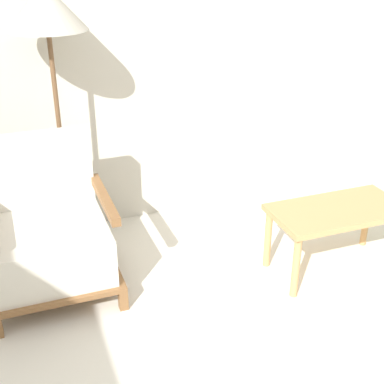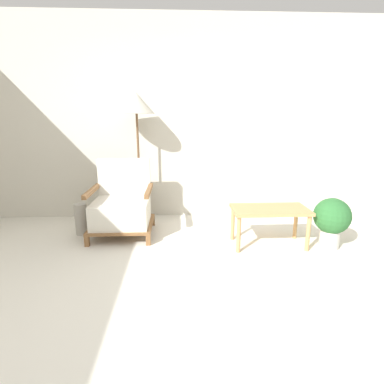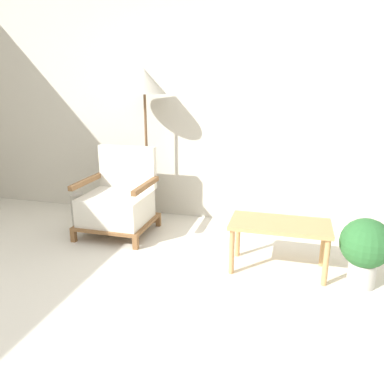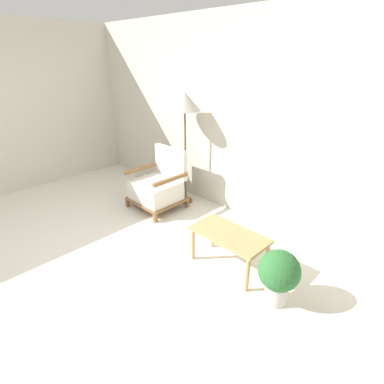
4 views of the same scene
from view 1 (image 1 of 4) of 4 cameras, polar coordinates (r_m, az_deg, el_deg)
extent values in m
cube|color=beige|center=(3.64, -9.77, 16.31)|extent=(8.00, 0.06, 2.70)
cube|color=brown|center=(3.11, -7.36, -11.32)|extent=(0.05, 0.05, 0.12)
cube|color=brown|center=(3.63, -9.74, -5.55)|extent=(0.05, 0.05, 0.12)
cube|color=brown|center=(3.29, -14.54, -8.12)|extent=(0.73, 0.69, 0.03)
cube|color=silver|center=(3.19, -14.81, -5.95)|extent=(0.65, 0.59, 0.29)
cube|color=silver|center=(3.32, -16.20, 2.34)|extent=(0.65, 0.08, 0.46)
cube|color=brown|center=(3.12, -9.33, -0.66)|extent=(0.05, 0.63, 0.05)
cylinder|color=brown|center=(3.75, -12.61, -5.60)|extent=(0.22, 0.22, 0.03)
cylinder|color=brown|center=(3.44, -13.75, 4.68)|extent=(0.03, 0.03, 1.41)
cone|color=#B2AD9E|center=(3.25, -15.36, 18.54)|extent=(0.46, 0.46, 0.26)
cube|color=tan|center=(3.37, 15.32, -1.93)|extent=(0.82, 0.43, 0.04)
cylinder|color=tan|center=(3.16, 11.03, -7.89)|extent=(0.04, 0.04, 0.40)
cylinder|color=tan|center=(3.41, 8.11, -4.93)|extent=(0.04, 0.04, 0.40)
cylinder|color=tan|center=(3.79, 18.11, -2.73)|extent=(0.04, 0.04, 0.40)
camera|label=2|loc=(1.20, 95.48, -31.83)|focal=28.00mm
camera|label=3|loc=(2.02, 83.41, -8.83)|focal=35.00mm
camera|label=4|loc=(3.46, 70.41, 13.15)|focal=28.00mm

